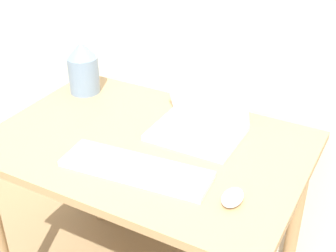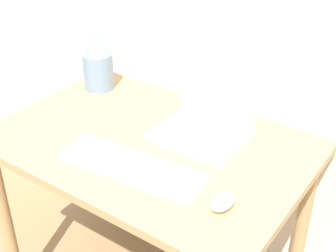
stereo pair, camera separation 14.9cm
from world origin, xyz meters
name	(u,v)px [view 2 (the right image)]	position (x,y,z in m)	size (l,w,h in m)	color
desk	(150,167)	(0.00, 0.36, 0.67)	(1.07, 0.73, 0.78)	tan
laptop	(204,121)	(0.13, 0.51, 0.83)	(0.30, 0.24, 0.24)	white
keyboard	(132,166)	(0.06, 0.20, 0.79)	(0.49, 0.19, 0.02)	white
mouse	(222,202)	(0.37, 0.21, 0.79)	(0.06, 0.09, 0.03)	silver
vase	(98,64)	(-0.42, 0.57, 0.88)	(0.12, 0.12, 0.21)	slate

